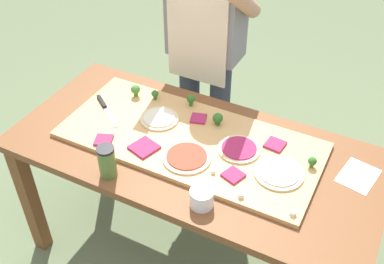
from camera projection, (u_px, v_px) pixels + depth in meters
The scene contains 25 objects.
ground_plane at pixel (194, 253), 2.64m from camera, with size 8.00×8.00×0.00m, color #60704C.
prep_table at pixel (194, 165), 2.20m from camera, with size 1.71×0.80×0.79m.
cutting_board at pixel (190, 140), 2.16m from camera, with size 1.21×0.54×0.02m, color tan.
chefs_knife at pixel (105, 106), 2.33m from camera, with size 0.23×0.18×0.02m.
pizza_whole_white_garlic at pixel (279, 173), 1.97m from camera, with size 0.21×0.21×0.02m.
pizza_whole_beet_magenta at pixel (239, 149), 2.08m from camera, with size 0.19×0.19×0.02m.
pizza_whole_tomato_red at pixel (187, 157), 2.04m from camera, with size 0.22×0.22×0.02m.
pizza_whole_cheese_artichoke at pixel (159, 118), 2.25m from camera, with size 0.19×0.19×0.02m.
pizza_slice_far_right at pixel (198, 118), 2.26m from camera, with size 0.07×0.07×0.01m, color #9E234C.
pizza_slice_near_left at pixel (275, 144), 2.11m from camera, with size 0.08×0.08×0.01m, color #9E234C.
pizza_slice_far_left at pixel (104, 140), 2.13m from camera, with size 0.08×0.08×0.01m, color #9E234C.
pizza_slice_center at pixel (144, 147), 2.09m from camera, with size 0.11×0.11×0.01m, color #9E234C.
pizza_slice_near_right at pixel (233, 175), 1.96m from camera, with size 0.08×0.08×0.01m, color #9E234C.
broccoli_floret_center_right at pixel (135, 90), 2.39m from camera, with size 0.05×0.05×0.07m.
broccoli_floret_front_right at pixel (312, 162), 1.99m from camera, with size 0.04×0.04×0.05m.
broccoli_floret_back_mid at pixel (155, 94), 2.37m from camera, with size 0.04×0.04×0.05m.
broccoli_floret_front_mid at pixel (218, 118), 2.21m from camera, with size 0.05×0.05×0.06m.
broccoli_floret_back_right at pixel (191, 99), 2.32m from camera, with size 0.04×0.04×0.06m.
cheese_crumble_a at pixel (241, 195), 1.87m from camera, with size 0.02×0.02×0.02m, color white.
cheese_crumble_b at pixel (293, 213), 1.79m from camera, with size 0.02×0.02×0.02m, color white.
cheese_crumble_c at pixel (213, 171), 1.97m from camera, with size 0.02×0.02×0.02m, color silver.
flour_cup at pixel (202, 199), 1.85m from camera, with size 0.10×0.10×0.08m.
sauce_jar at pixel (107, 162), 1.95m from camera, with size 0.08×0.08×0.15m.
recipe_note at pixel (358, 176), 1.99m from camera, with size 0.14×0.18×0.00m, color white.
cook_center at pixel (205, 38), 2.51m from camera, with size 0.54×0.39×1.67m.
Camera 1 is at (0.72, -1.42, 2.21)m, focal length 43.63 mm.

